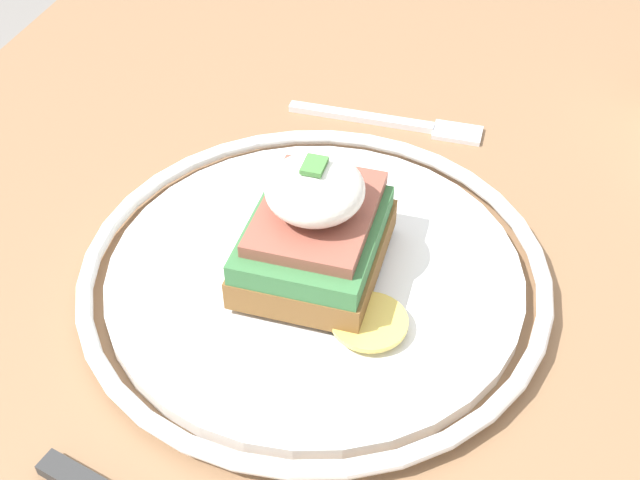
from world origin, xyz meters
name	(u,v)px	position (x,y,z in m)	size (l,w,h in m)	color
dining_table	(328,379)	(0.00, 0.00, 0.59)	(0.85, 0.68, 0.73)	#846042
plate	(320,273)	(0.03, 0.00, 0.74)	(0.28, 0.28, 0.02)	white
sandwich	(318,229)	(0.03, 0.00, 0.78)	(0.11, 0.10, 0.08)	brown
fork	(395,122)	(-0.14, 0.01, 0.73)	(0.02, 0.15, 0.00)	silver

